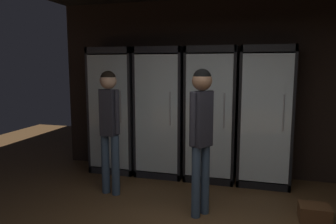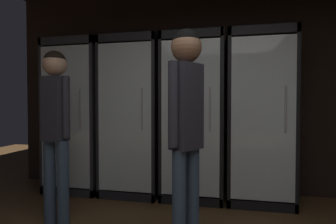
{
  "view_description": "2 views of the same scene",
  "coord_description": "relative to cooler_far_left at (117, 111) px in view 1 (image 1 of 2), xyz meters",
  "views": [
    {
      "loc": [
        0.33,
        -2.21,
        1.77
      ],
      "look_at": [
        -1.06,
        2.75,
        1.02
      ],
      "focal_mm": 34.69,
      "sensor_mm": 36.0,
      "label": 1
    },
    {
      "loc": [
        -0.08,
        -0.41,
        1.16
      ],
      "look_at": [
        -0.62,
        2.44,
        1.09
      ],
      "focal_mm": 26.31,
      "sensor_mm": 36.0,
      "label": 2
    }
  ],
  "objects": [
    {
      "name": "cooler_far_left",
      "position": [
        0.0,
        0.0,
        0.0
      ],
      "size": [
        0.75,
        0.59,
        2.05
      ],
      "color": "#2B2B30",
      "rests_on": "ground"
    },
    {
      "name": "wall_back",
      "position": [
        1.96,
        0.29,
        0.39
      ],
      "size": [
        6.0,
        0.06,
        2.8
      ],
      "primitive_type": "cube",
      "color": "black",
      "rests_on": "ground"
    },
    {
      "name": "cooler_center",
      "position": [
        1.6,
        0.0,
        0.0
      ],
      "size": [
        0.75,
        0.59,
        2.05
      ],
      "color": "black",
      "rests_on": "ground"
    },
    {
      "name": "cooler_right",
      "position": [
        2.39,
        0.0,
        -0.0
      ],
      "size": [
        0.75,
        0.59,
        2.05
      ],
      "color": "black",
      "rests_on": "ground"
    },
    {
      "name": "shopper_near",
      "position": [
        0.36,
        -1.02,
        0.04
      ],
      "size": [
        0.32,
        0.22,
        1.7
      ],
      "color": "#384C66",
      "rests_on": "ground"
    },
    {
      "name": "wine_crate_floor",
      "position": [
        2.95,
        -1.12,
        -0.91
      ],
      "size": [
        0.34,
        0.27,
        0.18
      ],
      "primitive_type": "cube",
      "color": "brown",
      "rests_on": "ground"
    },
    {
      "name": "shopper_far",
      "position": [
        1.67,
        -1.33,
        0.1
      ],
      "size": [
        0.26,
        0.31,
        1.73
      ],
      "color": "#384C66",
      "rests_on": "ground"
    },
    {
      "name": "cooler_left",
      "position": [
        0.8,
        0.0,
        0.0
      ],
      "size": [
        0.75,
        0.59,
        2.05
      ],
      "color": "black",
      "rests_on": "ground"
    }
  ]
}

